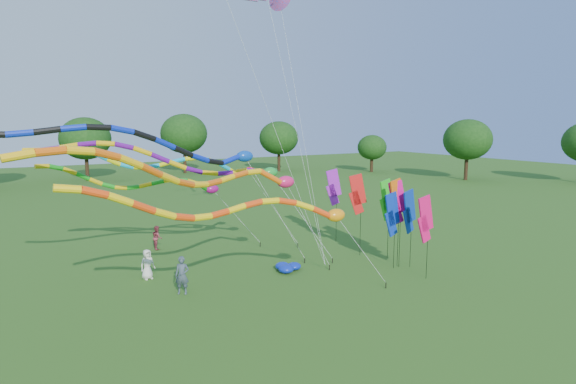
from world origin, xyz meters
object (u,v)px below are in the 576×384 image
tube_kite_orange (211,175)px  blue_nylon_heap (286,266)px  person_b (182,275)px  tube_kite_red (252,209)px  person_c (157,238)px  person_a (147,264)px

tube_kite_orange → blue_nylon_heap: 8.94m
tube_kite_orange → person_b: (-0.35, 3.14, -5.08)m
tube_kite_red → blue_nylon_heap: 8.26m
tube_kite_red → person_b: 6.13m
tube_kite_orange → person_b: 5.98m
person_b → person_c: size_ratio=1.19×
tube_kite_red → person_a: (-2.32, 7.62, -3.91)m
person_b → person_a: bearing=138.1°
blue_nylon_heap → person_c: size_ratio=1.05×
blue_nylon_heap → person_b: (-6.06, -0.62, 0.68)m
person_c → tube_kite_orange: bearing=-179.5°
blue_nylon_heap → person_a: size_ratio=1.02×
tube_kite_orange → person_a: tube_kite_orange is taller
tube_kite_orange → person_c: 12.92m
person_b → person_c: 8.73m
tube_kite_red → tube_kite_orange: 2.25m
person_a → person_b: 3.15m
blue_nylon_heap → person_a: bearing=160.8°
blue_nylon_heap → person_c: (-4.86, 8.03, 0.53)m
tube_kite_red → blue_nylon_heap: (4.60, 5.21, -4.46)m
tube_kite_red → person_a: bearing=104.7°
tube_kite_red → tube_kite_orange: (-1.11, 1.46, 1.30)m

